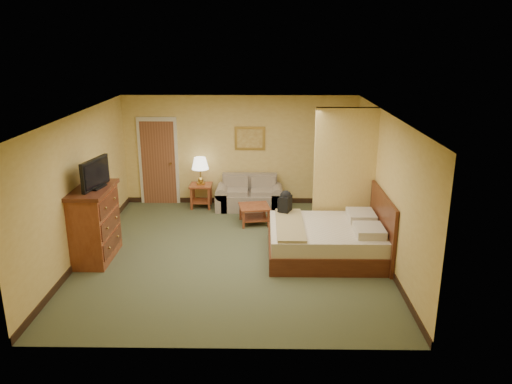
{
  "coord_description": "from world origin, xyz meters",
  "views": [
    {
      "loc": [
        0.55,
        -8.58,
        3.86
      ],
      "look_at": [
        0.41,
        0.6,
        1.02
      ],
      "focal_mm": 35.0,
      "sensor_mm": 36.0,
      "label": 1
    }
  ],
  "objects_px": {
    "loveseat": "(250,198)",
    "dresser": "(94,223)",
    "coffee_table": "(254,211)",
    "bed": "(332,240)"
  },
  "relations": [
    {
      "from": "coffee_table",
      "to": "bed",
      "type": "bearing_deg",
      "value": -49.05
    },
    {
      "from": "loveseat",
      "to": "coffee_table",
      "type": "xyz_separation_m",
      "value": [
        0.13,
        -0.99,
        0.03
      ]
    },
    {
      "from": "loveseat",
      "to": "dresser",
      "type": "relative_size",
      "value": 1.17
    },
    {
      "from": "coffee_table",
      "to": "bed",
      "type": "height_order",
      "value": "bed"
    },
    {
      "from": "loveseat",
      "to": "bed",
      "type": "distance_m",
      "value": 3.1
    },
    {
      "from": "loveseat",
      "to": "dresser",
      "type": "xyz_separation_m",
      "value": [
        -2.71,
        -2.82,
        0.42
      ]
    },
    {
      "from": "coffee_table",
      "to": "bed",
      "type": "relative_size",
      "value": 0.33
    },
    {
      "from": "coffee_table",
      "to": "bed",
      "type": "xyz_separation_m",
      "value": [
        1.45,
        -1.67,
        0.04
      ]
    },
    {
      "from": "dresser",
      "to": "bed",
      "type": "relative_size",
      "value": 0.61
    },
    {
      "from": "loveseat",
      "to": "bed",
      "type": "bearing_deg",
      "value": -59.37
    }
  ]
}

